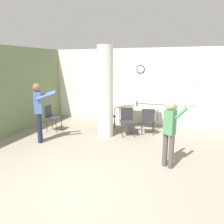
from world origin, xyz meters
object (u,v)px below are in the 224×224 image
Objects in this scene: folding_table at (136,108)px; chair_by_left_wall at (52,116)px; bottle_on_table at (137,104)px; chair_table_left at (106,115)px; chair_table_front at (127,120)px; person_playing_side at (170,128)px; chair_table_right at (148,119)px; person_watching_back at (39,108)px.

chair_by_left_wall is (-2.61, -1.39, -0.20)m from folding_table.
chair_table_left is at bearing -145.62° from bottle_on_table.
chair_table_front is 2.36m from person_playing_side.
person_playing_side reaches higher than chair_table_right.
chair_table_front is at bearing 33.63° from person_watching_back.
bottle_on_table is at bearing 34.38° from chair_table_left.
chair_table_right is at bearing 12.76° from chair_by_left_wall.
chair_table_front is at bearing -92.93° from folding_table.
chair_table_right is 0.57× the size of person_playing_side.
person_watching_back is at bearing -132.34° from bottle_on_table.
folding_table is at bearing 28.09° from chair_by_left_wall.
folding_table is 1.14m from chair_table_left.
bottle_on_table is at bearing 127.19° from chair_table_right.
person_watching_back reaches higher than bottle_on_table.
chair_table_right is 0.51× the size of person_watching_back.
chair_table_front is 2.59m from chair_by_left_wall.
chair_table_left is at bearing 137.75° from person_playing_side.
bottle_on_table is 0.15× the size of person_playing_side.
chair_by_left_wall is 1.21m from person_watching_back.
folding_table is 1.79× the size of chair_table_front.
folding_table is 2.96m from chair_by_left_wall.
chair_by_left_wall is at bearing -154.65° from chair_table_left.
folding_table is 3.12m from person_playing_side.
bottle_on_table reaches higher than chair_table_left.
chair_table_front is (-0.05, -1.01, -0.34)m from bottle_on_table.
chair_table_left and chair_table_right have the same top height.
person_watching_back reaches higher than chair_table_right.
chair_table_right is (0.60, 0.29, 0.00)m from chair_table_front.
chair_by_left_wall is at bearing -167.24° from chair_table_right.
person_watching_back reaches higher than chair_table_front.
chair_table_left is at bearing -147.43° from folding_table.
chair_by_left_wall is at bearing 108.50° from person_watching_back.
chair_by_left_wall is at bearing 161.22° from person_playing_side.
chair_by_left_wall is at bearing -170.58° from chair_table_front.
person_playing_side is at bearing -18.78° from chair_by_left_wall.
folding_table is at bearing 87.07° from chair_table_front.
person_playing_side is (2.38, -2.16, 0.38)m from chair_table_left.
folding_table is at bearing 32.57° from chair_table_left.
chair_table_right is at bearing 112.89° from person_playing_side.
folding_table is 1.03× the size of person_playing_side.
folding_table is 0.99m from chair_table_front.
bottle_on_table is at bearing 86.79° from folding_table.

